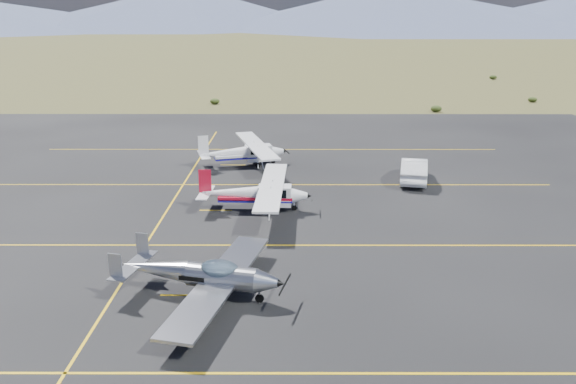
% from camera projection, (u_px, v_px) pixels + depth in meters
% --- Properties ---
extents(ground, '(1600.00, 1600.00, 0.00)m').
position_uv_depth(ground, '(258.00, 261.00, 27.36)').
color(ground, '#383D1C').
rests_on(ground, ground).
extents(apron, '(72.00, 72.00, 0.02)m').
position_uv_depth(apron, '(264.00, 213.00, 34.04)').
color(apron, black).
rests_on(apron, ground).
extents(aircraft_low_wing, '(7.11, 9.75, 2.11)m').
position_uv_depth(aircraft_low_wing, '(204.00, 275.00, 23.66)').
color(aircraft_low_wing, silver).
rests_on(aircraft_low_wing, apron).
extents(aircraft_cessna, '(6.00, 10.02, 2.54)m').
position_uv_depth(aircraft_cessna, '(256.00, 193.00, 34.24)').
color(aircraft_cessna, silver).
rests_on(aircraft_cessna, apron).
extents(aircraft_plain, '(6.81, 10.21, 2.60)m').
position_uv_depth(aircraft_plain, '(244.00, 152.00, 44.46)').
color(aircraft_plain, white).
rests_on(aircraft_plain, apron).
extents(sedan, '(2.87, 5.47, 1.71)m').
position_uv_depth(sedan, '(414.00, 170.00, 40.34)').
color(sedan, white).
rests_on(sedan, apron).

